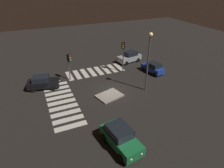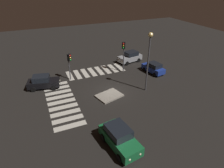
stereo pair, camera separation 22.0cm
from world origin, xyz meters
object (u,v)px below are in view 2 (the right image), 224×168
car_silver (130,57)px  traffic_island (109,96)px  traffic_light_east (69,61)px  street_lamp (149,52)px  traffic_light_south (124,50)px  car_black (43,82)px  car_blue (153,68)px  car_green (119,138)px

car_silver → traffic_island: bearing=38.4°
traffic_light_east → street_lamp: (-8.14, 6.63, 2.18)m
traffic_light_east → traffic_light_south: size_ratio=0.81×
traffic_light_east → street_lamp: size_ratio=0.52×
car_silver → street_lamp: street_lamp is taller
car_black → car_blue: bearing=6.9°
car_silver → car_black: (14.59, 3.55, -0.03)m
car_blue → traffic_light_south: size_ratio=0.82×
car_black → traffic_light_east: 4.42m
car_green → traffic_light_south: traffic_light_south is taller
traffic_light_south → street_lamp: street_lamp is taller
car_green → car_black: bearing=-167.7°
car_black → traffic_light_south: bearing=14.3°
car_black → street_lamp: (-11.96, 5.75, 4.23)m
car_silver → traffic_light_south: traffic_light_south is taller
car_black → car_blue: car_black is taller
traffic_island → car_black: 8.89m
car_green → car_blue: bearing=127.7°
traffic_light_south → street_lamp: bearing=42.6°
traffic_island → traffic_light_south: size_ratio=0.73×
car_green → traffic_island: bearing=155.6°
traffic_light_east → traffic_island: bearing=-10.8°
traffic_island → traffic_light_east: size_ratio=0.89×
traffic_island → car_blue: size_ratio=0.89×
traffic_light_east → car_black: bearing=-115.5°
car_green → traffic_light_east: bearing=176.1°
car_blue → traffic_light_east: size_ratio=1.01×
car_blue → car_silver: bearing=3.2°
car_blue → traffic_light_east: 12.45m
traffic_light_south → car_blue: bearing=104.5°
car_green → car_silver: bearing=141.3°
car_blue → car_green: size_ratio=0.86×
car_silver → traffic_light_east: 11.28m
car_silver → street_lamp: size_ratio=0.59×
traffic_light_east → car_green: bearing=-34.3°
car_black → car_blue: (-15.81, 1.69, -0.07)m
traffic_light_south → street_lamp: 6.21m
car_black → traffic_light_south: 11.97m
car_silver → traffic_light_south: bearing=36.9°
car_black → street_lamp: bearing=-12.6°
car_black → car_green: (-4.86, 12.98, 0.06)m
car_black → car_blue: size_ratio=1.11×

